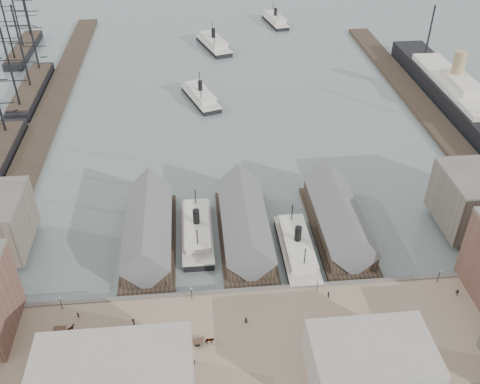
{
  "coord_description": "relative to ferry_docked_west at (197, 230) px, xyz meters",
  "views": [
    {
      "loc": [
        -12.15,
        -95.72,
        96.01
      ],
      "look_at": [
        0.0,
        30.0,
        6.0
      ],
      "focal_mm": 40.0,
      "sensor_mm": 36.0,
      "label": 1
    }
  ],
  "objects": [
    {
      "name": "ferry_shed_east",
      "position": [
        39.0,
        -1.27,
        2.33
      ],
      "size": [
        14.0,
        42.0,
        12.6
      ],
      "color": "#2D231C",
      "rests_on": "ground"
    },
    {
      "name": "pedestrian_8",
      "position": [
        60.93,
        -29.75,
        0.59
      ],
      "size": [
        1.13,
        0.67,
        1.8
      ],
      "primitive_type": "imported",
      "rotation": [
        0.0,
        0.0,
        6.05
      ],
      "color": "black",
      "rests_on": "quay"
    },
    {
      "name": "pedestrian_0",
      "position": [
        -27.82,
        -28.21,
        0.52
      ],
      "size": [
        0.72,
        0.75,
        1.66
      ],
      "primitive_type": "imported",
      "rotation": [
        0.0,
        0.0,
        0.9
      ],
      "color": "black",
      "rests_on": "quay"
    },
    {
      "name": "ferry_open_far",
      "position": [
        48.72,
        178.62,
        -0.16
      ],
      "size": [
        12.4,
        26.71,
        9.19
      ],
      "rotation": [
        0.0,
        0.0,
        0.19
      ],
      "color": "black",
      "rests_on": "ground"
    },
    {
      "name": "ocean_steamer",
      "position": [
        105.0,
        75.26,
        2.17
      ],
      "size": [
        14.26,
        104.23,
        20.85
      ],
      "color": "black",
      "rests_on": "ground"
    },
    {
      "name": "lamp_post_near_e",
      "position": [
        28.0,
        -25.15,
        2.4
      ],
      "size": [
        0.44,
        0.44,
        3.92
      ],
      "color": "black",
      "rests_on": "quay"
    },
    {
      "name": "pedestrian_4",
      "position": [
        10.01,
        -33.24,
        0.47
      ],
      "size": [
        0.77,
        0.5,
        1.56
      ],
      "primitive_type": "imported",
      "rotation": [
        0.0,
        0.0,
        6.28
      ],
      "color": "black",
      "rests_on": "quay"
    },
    {
      "name": "ground",
      "position": [
        13.0,
        -18.15,
        -2.31
      ],
      "size": [
        900.0,
        900.0,
        0.0
      ],
      "primitive_type": "plane",
      "color": "#576463",
      "rests_on": "ground"
    },
    {
      "name": "pedestrian_1",
      "position": [
        -27.11,
        -41.72,
        0.48
      ],
      "size": [
        0.74,
        0.88,
        1.59
      ],
      "primitive_type": "imported",
      "rotation": [
        0.0,
        0.0,
        1.37
      ],
      "color": "black",
      "rests_on": "quay"
    },
    {
      "name": "ferry_open_near",
      "position": [
        4.09,
        85.19,
        -0.09
      ],
      "size": [
        15.99,
        27.66,
        9.47
      ],
      "rotation": [
        0.0,
        0.0,
        0.32
      ],
      "color": "black",
      "rests_on": "ground"
    },
    {
      "name": "west_wharf",
      "position": [
        -55.0,
        81.85,
        -1.51
      ],
      "size": [
        10.0,
        220.0,
        1.6
      ],
      "primitive_type": "cube",
      "color": "#2D231C",
      "rests_on": "ground"
    },
    {
      "name": "street_bldg_center",
      "position": [
        33.0,
        -50.15,
        4.69
      ],
      "size": [
        24.0,
        16.0,
        10.0
      ],
      "primitive_type": "cube",
      "color": "gray",
      "rests_on": "quay"
    },
    {
      "name": "horse_cart_left",
      "position": [
        -29.38,
        -31.94,
        0.54
      ],
      "size": [
        4.71,
        1.55,
        1.72
      ],
      "rotation": [
        0.0,
        0.0,
        1.55
      ],
      "color": "black",
      "rests_on": "quay"
    },
    {
      "name": "horse_cart_right",
      "position": [
        28.92,
        -43.34,
        0.48
      ],
      "size": [
        4.6,
        1.67,
        1.55
      ],
      "rotation": [
        0.0,
        0.0,
        1.6
      ],
      "color": "black",
      "rests_on": "quay"
    },
    {
      "name": "horse_cart_center",
      "position": [
        0.87,
        -38.36,
        0.55
      ],
      "size": [
        4.96,
        1.58,
        1.72
      ],
      "rotation": [
        0.0,
        0.0,
        1.6
      ],
      "color": "black",
      "rests_on": "quay"
    },
    {
      "name": "sailing_ship_far",
      "position": [
        -79.61,
        147.01,
        0.18
      ],
      "size": [
        8.38,
        46.58,
        34.47
      ],
      "color": "black",
      "rests_on": "ground"
    },
    {
      "name": "seawall",
      "position": [
        13.0,
        -23.35,
        -1.16
      ],
      "size": [
        180.0,
        1.2,
        2.3
      ],
      "primitive_type": "cube",
      "color": "#59544C",
      "rests_on": "ground"
    },
    {
      "name": "pedestrian_2",
      "position": [
        -15.24,
        -31.49,
        0.58
      ],
      "size": [
        1.23,
        1.32,
        1.79
      ],
      "primitive_type": "imported",
      "rotation": [
        0.0,
        0.0,
        5.37
      ],
      "color": "black",
      "rests_on": "quay"
    },
    {
      "name": "quay",
      "position": [
        13.0,
        -38.15,
        -1.31
      ],
      "size": [
        180.0,
        30.0,
        2.0
      ],
      "primitive_type": "cube",
      "color": "#87715B",
      "rests_on": "ground"
    },
    {
      "name": "lamp_post_far_e",
      "position": [
        58.0,
        -25.15,
        2.4
      ],
      "size": [
        0.44,
        0.44,
        3.92
      ],
      "color": "black",
      "rests_on": "quay"
    },
    {
      "name": "sailing_ship_mid",
      "position": [
        -65.68,
        98.67,
        0.32
      ],
      "size": [
        8.94,
        51.66,
        36.76
      ],
      "color": "black",
      "rests_on": "ground"
    },
    {
      "name": "pedestrian_6",
      "position": [
        30.14,
        -27.61,
        0.56
      ],
      "size": [
        0.98,
        1.06,
        1.75
      ],
      "primitive_type": "imported",
      "rotation": [
        0.0,
        0.0,
        4.23
      ],
      "color": "black",
      "rests_on": "quay"
    },
    {
      "name": "ferry_docked_east",
      "position": [
        26.0,
        -9.78,
        -0.0
      ],
      "size": [
        8.28,
        27.59,
        9.85
      ],
      "color": "black",
      "rests_on": "ground"
    },
    {
      "name": "ferry_docked_west",
      "position": [
        0.0,
        0.0,
        0.0
      ],
      "size": [
        8.28,
        27.62,
        9.86
      ],
      "color": "black",
      "rests_on": "ground"
    },
    {
      "name": "pedestrian_7",
      "position": [
        44.68,
        -45.85,
        0.57
      ],
      "size": [
        1.17,
        0.71,
        1.76
      ],
      "primitive_type": "imported",
      "rotation": [
        0.0,
        0.0,
        0.05
      ],
      "color": "black",
      "rests_on": "quay"
    },
    {
      "name": "pedestrian_3",
      "position": [
        -2.05,
        -43.45,
        0.57
      ],
      "size": [
        1.06,
        1.01,
        1.77
      ],
      "primitive_type": "imported",
      "rotation": [
        0.0,
        0.0,
        5.56
      ],
      "color": "black",
      "rests_on": "quay"
    },
    {
      "name": "pedestrian_5",
      "position": [
        23.94,
        -37.53,
        0.54
      ],
      "size": [
        0.56,
        0.69,
        1.7
      ],
      "primitive_type": "imported",
      "rotation": [
        0.0,
        0.0,
        1.76
      ],
      "color": "black",
      "rests_on": "quay"
    },
    {
      "name": "east_wharf",
      "position": [
        91.0,
        71.85,
        -1.51
      ],
      "size": [
        10.0,
        180.0,
        1.6
      ],
      "primitive_type": "cube",
      "color": "#2D231C",
      "rests_on": "ground"
    },
    {
      "name": "ferry_open_mid",
      "position": [
        12.69,
        144.61,
        0.15
      ],
      "size": [
        17.19,
        30.73,
        10.51
      ],
      "rotation": [
        0.0,
        0.0,
        0.3
      ],
      "color": "black",
      "rests_on": "ground"
    },
    {
      "name": "street_bldg_west",
      "position": [
        -17.0,
        -50.15,
        5.69
      ],
      "size": [
        30.0,
        16.0,
        12.0
      ],
      "primitive_type": "cube",
      "color": "gray",
      "rests_on": "quay"
    },
    {
      "name": "ferry_shed_west",
      "position": [
        -13.0,
        -1.27,
        2.33
      ],
      "size": [
        14.0,
        42.0,
        12.6
      ],
      "color": "#2D231C",
      "rests_on": "ground"
    },
    {
      "name": "ferry_shed_center",
      "position": [
        13.0,
        -1.27,
        2.33
      ],
      "size": [
        14.0,
        42.0,
        12.6
      ],
      "color": "#2D231C",
      "rests_on": "ground"
    },
    {
      "name": "lamp_post_near_w",
      "position": [
        -2.0,
        -25.15,
        2.4
      ],
      "size": [
        0.44,
        0.44,
        3.92
      ],
      "color": "black",
      "rests_on": "quay"
    },
    {
      "name": "lamp_post_far_w",
      "position": [
        -32.0,
        -25.15,
        2.4
      ],
      "size": [
        0.44,
        0.44,
        3.92
      ],
      "color": "black",
      "rests_on": "quay"
    }
  ]
}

